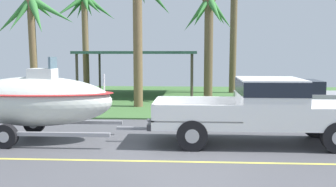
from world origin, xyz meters
TOP-DOWN VIEW (x-y plane):
  - ground at (0.00, 8.38)m, footprint 36.00×22.00m
  - pickup_truck_towing at (2.17, 0.23)m, footprint 5.77×2.15m
  - boat_on_trailer at (-4.36, 0.23)m, footprint 5.70×2.20m
  - parked_sedan_near at (4.10, 5.77)m, footprint 4.60×1.94m
  - carport_awning at (-2.90, 12.10)m, footprint 6.38×5.60m
  - palm_tree_near_left at (2.51, 13.68)m, footprint 2.54×3.14m
  - palm_tree_near_right at (0.88, 9.64)m, footprint 2.67×3.28m
  - palm_tree_mid at (-6.00, 12.28)m, footprint 3.44×3.22m
  - palm_tree_far_left at (-2.30, 7.25)m, footprint 2.82×2.91m
  - palm_tree_far_right at (-6.93, 6.76)m, footprint 3.70×2.64m

SIDE VIEW (x-z plane):
  - ground at x=0.00m, z-range -0.07..0.04m
  - parked_sedan_near at x=4.10m, z-range -0.02..1.36m
  - pickup_truck_towing at x=2.17m, z-range 0.11..1.92m
  - boat_on_trailer at x=-4.36m, z-range -0.05..2.34m
  - carport_awning at x=-2.90m, z-range 1.16..3.72m
  - palm_tree_far_right at x=-6.93m, z-range 1.26..6.34m
  - palm_tree_near_right at x=0.88m, z-range 1.16..6.67m
  - palm_tree_far_left at x=-2.30m, z-range 1.49..7.64m
  - palm_tree_mid at x=-6.00m, z-range 1.63..7.56m
  - palm_tree_near_left at x=2.51m, z-range 1.61..8.69m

